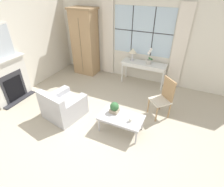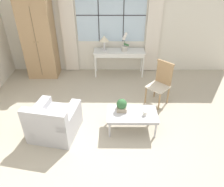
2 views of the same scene
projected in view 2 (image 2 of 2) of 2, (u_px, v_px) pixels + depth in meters
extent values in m
plane|color=#B2A893|center=(110.00, 139.00, 4.32)|extent=(14.00, 14.00, 0.00)
cube|color=silver|center=(111.00, 24.00, 6.08)|extent=(7.20, 0.06, 2.80)
cube|color=silver|center=(111.00, 15.00, 5.92)|extent=(1.90, 0.01, 1.45)
cube|color=#2D2D33|center=(98.00, 15.00, 5.91)|extent=(0.02, 0.02, 1.45)
cube|color=#2D2D33|center=(124.00, 15.00, 5.91)|extent=(0.02, 0.02, 1.45)
cube|color=#2D2D33|center=(111.00, 15.00, 5.91)|extent=(1.90, 0.02, 0.02)
cube|color=silver|center=(69.00, 29.00, 6.08)|extent=(0.40, 0.06, 2.52)
cube|color=silver|center=(154.00, 29.00, 6.07)|extent=(0.40, 0.06, 2.52)
cube|color=tan|center=(39.00, 38.00, 5.95)|extent=(0.82, 0.57, 2.22)
cube|color=brown|center=(36.00, 44.00, 5.73)|extent=(0.01, 0.01, 1.87)
sphere|color=#997F4C|center=(34.00, 42.00, 5.70)|extent=(0.03, 0.03, 0.03)
sphere|color=#997F4C|center=(38.00, 42.00, 5.70)|extent=(0.03, 0.03, 0.03)
cube|color=white|center=(119.00, 51.00, 6.17)|extent=(1.44, 0.47, 0.03)
cube|color=white|center=(119.00, 53.00, 6.21)|extent=(1.38, 0.45, 0.10)
cylinder|color=white|center=(95.00, 66.00, 6.22)|extent=(0.04, 0.04, 0.72)
cylinder|color=white|center=(143.00, 66.00, 6.21)|extent=(0.04, 0.04, 0.72)
cylinder|color=white|center=(96.00, 60.00, 6.55)|extent=(0.04, 0.04, 0.72)
cylinder|color=white|center=(142.00, 60.00, 6.54)|extent=(0.04, 0.04, 0.72)
cylinder|color=silver|center=(104.00, 50.00, 6.18)|extent=(0.15, 0.15, 0.02)
cylinder|color=silver|center=(104.00, 45.00, 6.10)|extent=(0.05, 0.05, 0.25)
cone|color=beige|center=(104.00, 38.00, 5.99)|extent=(0.26, 0.26, 0.15)
cylinder|color=#BCB7AD|center=(124.00, 48.00, 6.11)|extent=(0.16, 0.16, 0.14)
cylinder|color=#336638|center=(125.00, 39.00, 5.97)|extent=(0.01, 0.01, 0.37)
cube|color=#336638|center=(126.00, 45.00, 6.05)|extent=(0.15, 0.02, 0.09)
sphere|color=white|center=(124.00, 39.00, 5.97)|extent=(0.09, 0.09, 0.09)
sphere|color=white|center=(125.00, 36.00, 5.93)|extent=(0.09, 0.09, 0.09)
sphere|color=white|center=(126.00, 34.00, 5.89)|extent=(0.09, 0.09, 0.09)
cube|color=#B2B2B7|center=(55.00, 124.00, 4.37)|extent=(1.00, 1.02, 0.42)
cube|color=#B2B2B7|center=(44.00, 120.00, 3.86)|extent=(0.87, 0.31, 0.37)
cube|color=#B2B2B7|center=(40.00, 119.00, 4.39)|extent=(0.36, 0.89, 0.56)
cube|color=#B2B2B7|center=(71.00, 123.00, 4.28)|extent=(0.36, 0.89, 0.56)
cube|color=beige|center=(158.00, 87.00, 5.08)|extent=(0.62, 0.62, 0.03)
cube|color=#9E7A51|center=(164.00, 74.00, 5.05)|extent=(0.32, 0.30, 0.52)
cube|color=#9E7A51|center=(166.00, 63.00, 4.90)|extent=(0.34, 0.33, 0.05)
cylinder|color=#9E7A51|center=(159.00, 102.00, 4.99)|extent=(0.04, 0.04, 0.44)
cylinder|color=#9E7A51|center=(146.00, 95.00, 5.21)|extent=(0.04, 0.04, 0.44)
cylinder|color=#9E7A51|center=(168.00, 95.00, 5.22)|extent=(0.04, 0.04, 0.44)
cylinder|color=#9E7A51|center=(155.00, 89.00, 5.44)|extent=(0.04, 0.04, 0.44)
cube|color=#BCBCC1|center=(132.00, 114.00, 4.34)|extent=(1.00, 0.57, 0.03)
cube|color=#A0A0A4|center=(132.00, 115.00, 4.36)|extent=(0.98, 0.56, 0.04)
cylinder|color=#BCBCC1|center=(110.00, 129.00, 4.26)|extent=(0.04, 0.04, 0.39)
cylinder|color=#BCBCC1|center=(156.00, 130.00, 4.25)|extent=(0.04, 0.04, 0.39)
cylinder|color=#BCBCC1|center=(110.00, 114.00, 4.65)|extent=(0.04, 0.04, 0.39)
cylinder|color=#BCBCC1|center=(152.00, 115.00, 4.64)|extent=(0.04, 0.04, 0.39)
cube|color=tan|center=(122.00, 108.00, 4.39)|extent=(0.20, 0.20, 0.09)
sphere|color=#336638|center=(122.00, 104.00, 4.33)|extent=(0.21, 0.21, 0.21)
cylinder|color=silver|center=(145.00, 115.00, 4.28)|extent=(0.10, 0.10, 0.01)
cylinder|color=silver|center=(145.00, 113.00, 4.25)|extent=(0.07, 0.07, 0.08)
cylinder|color=black|center=(145.00, 111.00, 4.23)|extent=(0.00, 0.00, 0.01)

